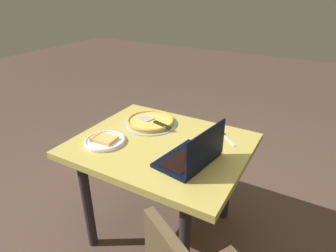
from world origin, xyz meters
TOP-DOWN VIEW (x-y plane):
  - ground_plane at (0.00, 0.00)m, footprint 12.00×12.00m
  - dining_table at (0.00, 0.00)m, footprint 1.02×0.84m
  - laptop at (-0.26, 0.10)m, footprint 0.29×0.38m
  - pizza_plate at (0.30, 0.17)m, footprint 0.25×0.25m
  - pizza_tray at (0.20, -0.19)m, footprint 0.37×0.37m
  - table_knife at (-0.30, -0.28)m, footprint 0.19×0.18m

SIDE VIEW (x-z plane):
  - ground_plane at x=0.00m, z-range 0.00..0.00m
  - dining_table at x=0.00m, z-range 0.26..0.97m
  - table_knife at x=-0.30m, z-range 0.70..0.71m
  - pizza_plate at x=0.30m, z-range 0.70..0.74m
  - pizza_tray at x=0.20m, z-range 0.70..0.74m
  - laptop at x=-0.26m, z-range 0.64..0.86m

